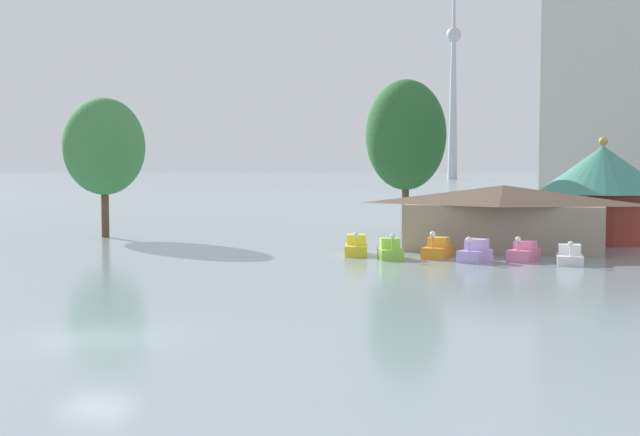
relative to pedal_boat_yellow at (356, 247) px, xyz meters
name	(u,v)px	position (x,y,z in m)	size (l,w,h in m)	color
ground_plane	(97,338)	(-2.15, -28.34, -0.55)	(2000.00, 2000.00, 0.00)	gray
pedal_boat_yellow	(356,247)	(0.00, 0.00, 0.00)	(2.09, 3.16, 1.69)	yellow
pedal_boat_lime	(390,251)	(2.67, -1.49, -0.02)	(2.18, 2.80, 1.75)	#8CCC3F
pedal_boat_orange	(438,249)	(5.55, 0.04, -0.01)	(1.80, 2.97, 1.84)	orange
pedal_boat_lavender	(475,253)	(8.17, -1.59, 0.02)	(2.15, 2.65, 1.66)	#B299D8
pedal_boat_pink	(524,253)	(11.11, -0.29, -0.03)	(2.10, 2.86, 1.65)	pink
pedal_boat_white	(570,256)	(13.89, -1.05, -0.08)	(1.62, 2.51, 1.51)	white
boathouse	(503,217)	(9.40, 5.58, 1.91)	(14.65, 6.26, 4.71)	gray
green_roof_pavilion	(602,187)	(16.49, 14.18, 3.91)	(10.27, 10.27, 8.40)	#993328
shoreline_tree_tall_left	(104,147)	(-24.11, 7.40, 7.21)	(6.92, 6.92, 11.95)	brown
shoreline_tree_mid	(406,135)	(-0.03, 18.17, 8.33)	(7.22, 7.22, 13.85)	brown
distant_broadcast_tower	(454,49)	(-40.40, 367.42, 67.38)	(7.73, 7.73, 161.74)	#B7BCC6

